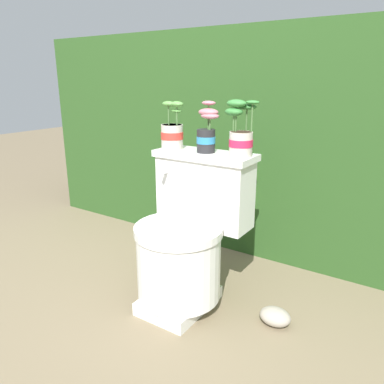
% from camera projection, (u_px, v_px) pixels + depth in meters
% --- Properties ---
extents(ground_plane, '(12.00, 12.00, 0.00)m').
position_uv_depth(ground_plane, '(164.00, 301.00, 1.79)').
color(ground_plane, '#75664C').
extents(hedge_backdrop, '(3.00, 0.88, 1.30)m').
position_uv_depth(hedge_backdrop, '(263.00, 137.00, 2.50)').
color(hedge_backdrop, '#284C1E').
rests_on(hedge_backdrop, ground).
extents(toilet, '(0.48, 0.51, 0.70)m').
position_uv_depth(toilet, '(188.00, 239.00, 1.72)').
color(toilet, white).
rests_on(toilet, ground).
extents(potted_plant_left, '(0.12, 0.11, 0.23)m').
position_uv_depth(potted_plant_left, '(172.00, 133.00, 1.80)').
color(potted_plant_left, beige).
rests_on(potted_plant_left, toilet).
extents(potted_plant_midleft, '(0.11, 0.09, 0.23)m').
position_uv_depth(potted_plant_midleft, '(207.00, 131.00, 1.69)').
color(potted_plant_midleft, '#262628').
rests_on(potted_plant_midleft, toilet).
extents(potted_plant_middle, '(0.14, 0.13, 0.24)m').
position_uv_depth(potted_plant_middle, '(241.00, 134.00, 1.62)').
color(potted_plant_middle, beige).
rests_on(potted_plant_middle, toilet).
extents(garden_stone, '(0.14, 0.11, 0.07)m').
position_uv_depth(garden_stone, '(275.00, 316.00, 1.62)').
color(garden_stone, '#9E9384').
rests_on(garden_stone, ground).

